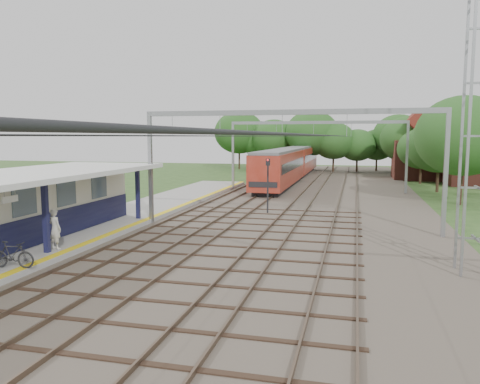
% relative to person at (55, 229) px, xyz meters
% --- Properties ---
extents(ground, '(160.00, 160.00, 0.00)m').
position_rel_person_xyz_m(ground, '(5.96, -6.69, -1.28)').
color(ground, '#2D4C1E').
rests_on(ground, ground).
extents(ballast_bed, '(18.00, 90.00, 0.10)m').
position_rel_person_xyz_m(ballast_bed, '(9.96, 23.31, -1.23)').
color(ballast_bed, '#473D33').
rests_on(ballast_bed, ground).
extents(platform, '(5.00, 52.00, 0.35)m').
position_rel_person_xyz_m(platform, '(-1.54, 7.31, -1.10)').
color(platform, gray).
rests_on(platform, ground).
extents(yellow_stripe, '(0.45, 52.00, 0.01)m').
position_rel_person_xyz_m(yellow_stripe, '(0.71, 7.31, -0.92)').
color(yellow_stripe, yellow).
rests_on(yellow_stripe, platform).
extents(station_building, '(3.41, 18.00, 3.40)m').
position_rel_person_xyz_m(station_building, '(-2.92, 0.31, 0.77)').
color(station_building, beige).
rests_on(station_building, platform).
extents(canopy, '(6.40, 20.00, 3.44)m').
position_rel_person_xyz_m(canopy, '(-1.81, -0.69, 2.37)').
color(canopy, '#12133A').
rests_on(canopy, platform).
extents(rail_tracks, '(11.80, 88.00, 0.15)m').
position_rel_person_xyz_m(rail_tracks, '(7.46, 23.31, -1.10)').
color(rail_tracks, brown).
rests_on(rail_tracks, ballast_bed).
extents(catenary_system, '(17.22, 88.00, 7.00)m').
position_rel_person_xyz_m(catenary_system, '(9.34, 18.59, 4.24)').
color(catenary_system, gray).
rests_on(catenary_system, ground).
extents(tree_band, '(31.72, 30.88, 8.82)m').
position_rel_person_xyz_m(tree_band, '(9.80, 50.43, 3.65)').
color(tree_band, '#382619').
rests_on(tree_band, ground).
extents(house_far, '(8.00, 6.12, 8.66)m').
position_rel_person_xyz_m(house_far, '(21.96, 45.31, 1.96)').
color(house_far, brown).
rests_on(house_far, ground).
extents(person, '(0.77, 0.61, 1.85)m').
position_rel_person_xyz_m(person, '(0.00, 0.00, 0.00)').
color(person, beige).
rests_on(person, platform).
extents(bicycle, '(1.84, 0.72, 1.07)m').
position_rel_person_xyz_m(bicycle, '(0.36, -3.20, -0.39)').
color(bicycle, black).
rests_on(bicycle, platform).
extents(train, '(3.05, 37.95, 4.00)m').
position_rel_person_xyz_m(train, '(5.46, 40.50, 0.95)').
color(train, black).
rests_on(train, ballast_bed).
extents(signal_post, '(0.29, 0.26, 3.94)m').
position_rel_person_xyz_m(signal_post, '(7.31, 13.88, 1.12)').
color(signal_post, black).
rests_on(signal_post, ground).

